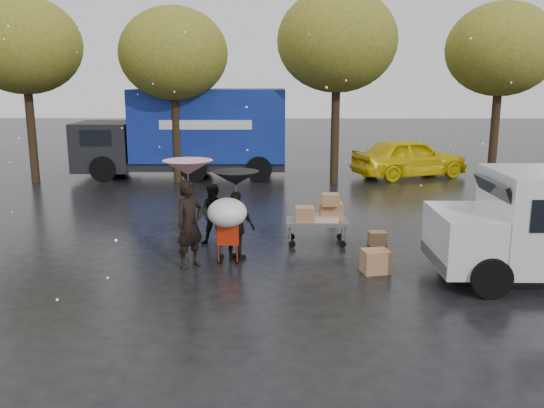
{
  "coord_description": "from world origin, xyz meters",
  "views": [
    {
      "loc": [
        0.3,
        -11.79,
        3.96
      ],
      "look_at": [
        0.19,
        1.0,
        1.13
      ],
      "focal_mm": 38.0,
      "sensor_mm": 36.0,
      "label": 1
    }
  ],
  "objects_px": {
    "person_black": "(236,226)",
    "blue_truck": "(189,133)",
    "shopping_cart": "(227,216)",
    "yellow_taxi": "(410,157)",
    "vendor_cart": "(320,215)",
    "person_pink": "(190,224)"
  },
  "relations": [
    {
      "from": "person_black",
      "to": "person_pink",
      "type": "bearing_deg",
      "value": 53.33
    },
    {
      "from": "vendor_cart",
      "to": "yellow_taxi",
      "type": "bearing_deg",
      "value": 65.86
    },
    {
      "from": "blue_truck",
      "to": "yellow_taxi",
      "type": "bearing_deg",
      "value": 0.25
    },
    {
      "from": "vendor_cart",
      "to": "blue_truck",
      "type": "relative_size",
      "value": 0.18
    },
    {
      "from": "vendor_cart",
      "to": "person_pink",
      "type": "bearing_deg",
      "value": -148.69
    },
    {
      "from": "person_black",
      "to": "vendor_cart",
      "type": "relative_size",
      "value": 1.01
    },
    {
      "from": "blue_truck",
      "to": "yellow_taxi",
      "type": "relative_size",
      "value": 1.77
    },
    {
      "from": "person_pink",
      "to": "blue_truck",
      "type": "xyz_separation_m",
      "value": [
        -1.69,
        11.3,
        0.82
      ]
    },
    {
      "from": "shopping_cart",
      "to": "person_black",
      "type": "bearing_deg",
      "value": 58.9
    },
    {
      "from": "vendor_cart",
      "to": "yellow_taxi",
      "type": "xyz_separation_m",
      "value": [
        4.29,
        9.58,
        0.07
      ]
    },
    {
      "from": "person_pink",
      "to": "blue_truck",
      "type": "relative_size",
      "value": 0.23
    },
    {
      "from": "blue_truck",
      "to": "yellow_taxi",
      "type": "height_order",
      "value": "blue_truck"
    },
    {
      "from": "person_black",
      "to": "blue_truck",
      "type": "bearing_deg",
      "value": -49.59
    },
    {
      "from": "person_black",
      "to": "yellow_taxi",
      "type": "xyz_separation_m",
      "value": [
        6.23,
        10.86,
        0.03
      ]
    },
    {
      "from": "vendor_cart",
      "to": "yellow_taxi",
      "type": "relative_size",
      "value": 0.32
    },
    {
      "from": "shopping_cart",
      "to": "blue_truck",
      "type": "bearing_deg",
      "value": 102.52
    },
    {
      "from": "person_black",
      "to": "vendor_cart",
      "type": "height_order",
      "value": "person_black"
    },
    {
      "from": "yellow_taxi",
      "to": "person_pink",
      "type": "bearing_deg",
      "value": 127.56
    },
    {
      "from": "shopping_cart",
      "to": "yellow_taxi",
      "type": "xyz_separation_m",
      "value": [
        6.4,
        11.14,
        -0.27
      ]
    },
    {
      "from": "person_pink",
      "to": "person_black",
      "type": "relative_size",
      "value": 1.21
    },
    {
      "from": "shopping_cart",
      "to": "person_pink",
      "type": "bearing_deg",
      "value": -166.04
    },
    {
      "from": "shopping_cart",
      "to": "blue_truck",
      "type": "xyz_separation_m",
      "value": [
        -2.47,
        11.1,
        0.69
      ]
    }
  ]
}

